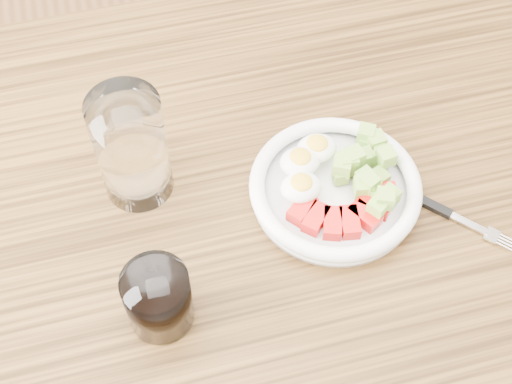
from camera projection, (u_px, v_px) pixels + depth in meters
The scene contains 5 objects.
dining_table at pixel (264, 247), 1.03m from camera, with size 1.50×0.90×0.77m.
bowl at pixel (336, 185), 0.95m from camera, with size 0.23×0.23×0.06m.
fork at pixel (438, 208), 0.95m from camera, with size 0.14×0.15×0.01m.
water_glass at pixel (132, 148), 0.90m from camera, with size 0.09×0.09×0.16m, color white.
coffee_glass at pixel (158, 299), 0.83m from camera, with size 0.08×0.08×0.09m.
Camera 1 is at (-0.14, -0.49, 1.57)m, focal length 50.00 mm.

